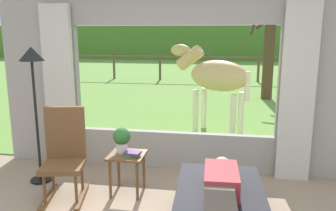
{
  "coord_description": "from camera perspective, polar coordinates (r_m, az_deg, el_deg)",
  "views": [
    {
      "loc": [
        0.75,
        -2.67,
        2.01
      ],
      "look_at": [
        0.0,
        1.8,
        1.05
      ],
      "focal_mm": 37.37,
      "sensor_mm": 36.0,
      "label": 1
    }
  ],
  "objects": [
    {
      "name": "back_wall_with_window",
      "position": [
        5.04,
        0.87,
        3.29
      ],
      "size": [
        5.2,
        0.12,
        2.55
      ],
      "color": "#9E998E",
      "rests_on": "ground_plane"
    },
    {
      "name": "curtain_panel_left",
      "position": [
        5.43,
        -17.29,
        2.86
      ],
      "size": [
        0.44,
        0.1,
        2.4
      ],
      "primitive_type": "cube",
      "color": "beige",
      "rests_on": "ground_plane"
    },
    {
      "name": "curtain_panel_right",
      "position": [
        4.95,
        20.36,
        1.78
      ],
      "size": [
        0.44,
        0.1,
        2.4
      ],
      "primitive_type": "cube",
      "color": "beige",
      "rests_on": "ground_plane"
    },
    {
      "name": "outdoor_pasture_lawn",
      "position": [
        15.97,
        6.8,
        4.72
      ],
      "size": [
        36.0,
        21.68,
        0.02
      ],
      "primitive_type": "cube",
      "color": "olive",
      "rests_on": "ground_plane"
    },
    {
      "name": "distant_hill_ridge",
      "position": [
        25.69,
        8.0,
        10.09
      ],
      "size": [
        36.0,
        2.0,
        2.4
      ],
      "primitive_type": "cube",
      "color": "#4E7D2E",
      "rests_on": "ground_plane"
    },
    {
      "name": "reclining_person",
      "position": [
        3.51,
        8.61,
        -13.31
      ],
      "size": [
        0.37,
        1.43,
        0.22
      ],
      "rotation": [
        0.0,
        0.0,
        0.05
      ],
      "color": "#B23338",
      "rests_on": "recliner_sofa"
    },
    {
      "name": "rocking_chair",
      "position": [
        4.46,
        -16.53,
        -7.71
      ],
      "size": [
        0.6,
        0.76,
        1.12
      ],
      "rotation": [
        0.0,
        0.0,
        0.22
      ],
      "color": "brown",
      "rests_on": "ground_plane"
    },
    {
      "name": "side_table",
      "position": [
        4.44,
        -6.68,
        -9.02
      ],
      "size": [
        0.44,
        0.44,
        0.52
      ],
      "color": "brown",
      "rests_on": "ground_plane"
    },
    {
      "name": "potted_plant",
      "position": [
        4.43,
        -7.55,
        -5.32
      ],
      "size": [
        0.22,
        0.22,
        0.32
      ],
      "color": "silver",
      "rests_on": "side_table"
    },
    {
      "name": "book_stack",
      "position": [
        4.32,
        -5.84,
        -7.85
      ],
      "size": [
        0.21,
        0.16,
        0.06
      ],
      "color": "#337247",
      "rests_on": "side_table"
    },
    {
      "name": "floor_lamp_left",
      "position": [
        4.84,
        -21.19,
        4.79
      ],
      "size": [
        0.32,
        0.32,
        1.82
      ],
      "color": "black",
      "rests_on": "ground_plane"
    },
    {
      "name": "horse",
      "position": [
        6.9,
        7.68,
        4.76
      ],
      "size": [
        1.75,
        1.18,
        1.73
      ],
      "rotation": [
        0.0,
        0.0,
        1.08
      ],
      "color": "tan",
      "rests_on": "outdoor_pasture_lawn"
    },
    {
      "name": "pasture_tree",
      "position": [
        10.79,
        16.14,
        8.88
      ],
      "size": [
        1.29,
        1.22,
        2.85
      ],
      "color": "#4C3823",
      "rests_on": "outdoor_pasture_lawn"
    },
    {
      "name": "pasture_fence_line",
      "position": [
        14.41,
        6.57,
        6.89
      ],
      "size": [
        16.1,
        0.1,
        1.1
      ],
      "color": "brown",
      "rests_on": "outdoor_pasture_lawn"
    }
  ]
}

